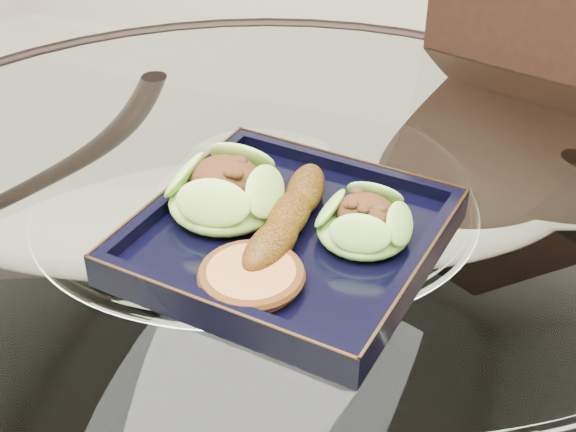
% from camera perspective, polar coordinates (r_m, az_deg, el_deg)
% --- Properties ---
extents(dining_table, '(1.13, 1.13, 0.77)m').
position_cam_1_polar(dining_table, '(0.91, -2.02, -9.45)').
color(dining_table, white).
rests_on(dining_table, ground).
extents(dining_chair, '(0.56, 0.56, 1.07)m').
position_cam_1_polar(dining_chair, '(1.14, 15.94, -0.55)').
color(dining_chair, black).
rests_on(dining_chair, ground).
extents(navy_plate, '(0.30, 0.30, 0.02)m').
position_cam_1_polar(navy_plate, '(0.77, 0.00, -1.81)').
color(navy_plate, black).
rests_on(navy_plate, dining_table).
extents(lettuce_wrap_left, '(0.14, 0.14, 0.04)m').
position_cam_1_polar(lettuce_wrap_left, '(0.79, -4.49, 1.55)').
color(lettuce_wrap_left, '#64A02E').
rests_on(lettuce_wrap_left, navy_plate).
extents(lettuce_wrap_right, '(0.11, 0.11, 0.03)m').
position_cam_1_polar(lettuce_wrap_right, '(0.75, 5.42, -0.65)').
color(lettuce_wrap_right, '#56A02E').
rests_on(lettuce_wrap_right, navy_plate).
extents(roasted_plantain, '(0.04, 0.17, 0.03)m').
position_cam_1_polar(roasted_plantain, '(0.76, 0.08, 0.03)').
color(roasted_plantain, '#683D0B').
rests_on(roasted_plantain, navy_plate).
extents(crumb_patty, '(0.10, 0.10, 0.02)m').
position_cam_1_polar(crumb_patty, '(0.70, -2.62, -4.36)').
color(crumb_patty, '#AA7138').
rests_on(crumb_patty, navy_plate).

